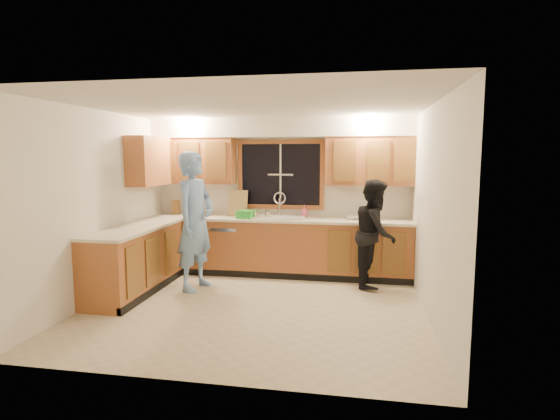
{
  "coord_description": "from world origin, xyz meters",
  "views": [
    {
      "loc": [
        1.24,
        -5.2,
        1.89
      ],
      "look_at": [
        0.21,
        0.65,
        1.17
      ],
      "focal_mm": 28.0,
      "sensor_mm": 36.0,
      "label": 1
    }
  ],
  "objects_px": {
    "dishwasher": "(227,247)",
    "knife_block": "(176,207)",
    "dish_crate": "(246,214)",
    "woman": "(375,233)",
    "soap_bottle": "(304,211)",
    "bowl": "(353,218)",
    "man": "(195,221)",
    "sink": "(277,221)",
    "stove": "(113,270)"
  },
  "relations": [
    {
      "from": "soap_bottle",
      "to": "bowl",
      "type": "xyz_separation_m",
      "value": [
        0.78,
        -0.12,
        -0.07
      ]
    },
    {
      "from": "sink",
      "to": "knife_block",
      "type": "height_order",
      "value": "sink"
    },
    {
      "from": "dish_crate",
      "to": "soap_bottle",
      "type": "height_order",
      "value": "soap_bottle"
    },
    {
      "from": "dish_crate",
      "to": "soap_bottle",
      "type": "relative_size",
      "value": 1.31
    },
    {
      "from": "sink",
      "to": "man",
      "type": "distance_m",
      "value": 1.41
    },
    {
      "from": "stove",
      "to": "bowl",
      "type": "height_order",
      "value": "bowl"
    },
    {
      "from": "dishwasher",
      "to": "stove",
      "type": "relative_size",
      "value": 0.91
    },
    {
      "from": "dishwasher",
      "to": "dish_crate",
      "type": "relative_size",
      "value": 3.1
    },
    {
      "from": "sink",
      "to": "soap_bottle",
      "type": "bearing_deg",
      "value": 20.77
    },
    {
      "from": "woman",
      "to": "knife_block",
      "type": "bearing_deg",
      "value": 87.09
    },
    {
      "from": "dishwasher",
      "to": "bowl",
      "type": "height_order",
      "value": "bowl"
    },
    {
      "from": "woman",
      "to": "soap_bottle",
      "type": "xyz_separation_m",
      "value": [
        -1.11,
        0.55,
        0.24
      ]
    },
    {
      "from": "man",
      "to": "bowl",
      "type": "distance_m",
      "value": 2.43
    },
    {
      "from": "man",
      "to": "knife_block",
      "type": "height_order",
      "value": "man"
    },
    {
      "from": "sink",
      "to": "stove",
      "type": "distance_m",
      "value": 2.6
    },
    {
      "from": "woman",
      "to": "soap_bottle",
      "type": "bearing_deg",
      "value": 70.43
    },
    {
      "from": "man",
      "to": "soap_bottle",
      "type": "relative_size",
      "value": 9.79
    },
    {
      "from": "stove",
      "to": "soap_bottle",
      "type": "distance_m",
      "value": 3.03
    },
    {
      "from": "dishwasher",
      "to": "dish_crate",
      "type": "xyz_separation_m",
      "value": [
        0.37,
        -0.11,
        0.57
      ]
    },
    {
      "from": "sink",
      "to": "man",
      "type": "relative_size",
      "value": 0.44
    },
    {
      "from": "stove",
      "to": "sink",
      "type": "bearing_deg",
      "value": 45.39
    },
    {
      "from": "sink",
      "to": "dish_crate",
      "type": "height_order",
      "value": "sink"
    },
    {
      "from": "stove",
      "to": "man",
      "type": "relative_size",
      "value": 0.46
    },
    {
      "from": "sink",
      "to": "dishwasher",
      "type": "bearing_deg",
      "value": -179.01
    },
    {
      "from": "dish_crate",
      "to": "soap_bottle",
      "type": "xyz_separation_m",
      "value": [
        0.89,
        0.28,
        0.04
      ]
    },
    {
      "from": "knife_block",
      "to": "soap_bottle",
      "type": "distance_m",
      "value": 2.21
    },
    {
      "from": "knife_block",
      "to": "man",
      "type": "bearing_deg",
      "value": -76.04
    },
    {
      "from": "stove",
      "to": "knife_block",
      "type": "xyz_separation_m",
      "value": [
        0.0,
        2.0,
        0.59
      ]
    },
    {
      "from": "dishwasher",
      "to": "soap_bottle",
      "type": "xyz_separation_m",
      "value": [
        1.26,
        0.17,
        0.61
      ]
    },
    {
      "from": "dish_crate",
      "to": "woman",
      "type": "bearing_deg",
      "value": -7.53
    },
    {
      "from": "bowl",
      "to": "knife_block",
      "type": "bearing_deg",
      "value": 177.46
    },
    {
      "from": "woman",
      "to": "dish_crate",
      "type": "height_order",
      "value": "woman"
    },
    {
      "from": "stove",
      "to": "man",
      "type": "distance_m",
      "value": 1.28
    },
    {
      "from": "man",
      "to": "knife_block",
      "type": "distance_m",
      "value": 1.39
    },
    {
      "from": "man",
      "to": "woman",
      "type": "distance_m",
      "value": 2.61
    },
    {
      "from": "woman",
      "to": "sink",
      "type": "bearing_deg",
      "value": 82.33
    },
    {
      "from": "sink",
      "to": "woman",
      "type": "bearing_deg",
      "value": -14.31
    },
    {
      "from": "sink",
      "to": "woman",
      "type": "height_order",
      "value": "woman"
    },
    {
      "from": "dishwasher",
      "to": "knife_block",
      "type": "xyz_separation_m",
      "value": [
        -0.95,
        0.19,
        0.63
      ]
    },
    {
      "from": "stove",
      "to": "dish_crate",
      "type": "height_order",
      "value": "dish_crate"
    },
    {
      "from": "woman",
      "to": "bowl",
      "type": "height_order",
      "value": "woman"
    },
    {
      "from": "knife_block",
      "to": "dish_crate",
      "type": "xyz_separation_m",
      "value": [
        1.32,
        -0.29,
        -0.06
      ]
    },
    {
      "from": "dish_crate",
      "to": "stove",
      "type": "bearing_deg",
      "value": -127.79
    },
    {
      "from": "sink",
      "to": "dish_crate",
      "type": "bearing_deg",
      "value": -165.6
    },
    {
      "from": "woman",
      "to": "soap_bottle",
      "type": "height_order",
      "value": "woman"
    },
    {
      "from": "stove",
      "to": "woman",
      "type": "height_order",
      "value": "woman"
    },
    {
      "from": "sink",
      "to": "knife_block",
      "type": "bearing_deg",
      "value": 174.58
    },
    {
      "from": "sink",
      "to": "dish_crate",
      "type": "relative_size",
      "value": 3.25
    },
    {
      "from": "sink",
      "to": "knife_block",
      "type": "xyz_separation_m",
      "value": [
        -1.8,
        0.17,
        0.17
      ]
    },
    {
      "from": "sink",
      "to": "bowl",
      "type": "distance_m",
      "value": 1.2
    }
  ]
}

